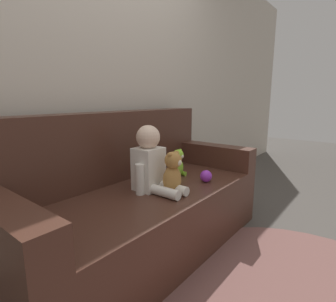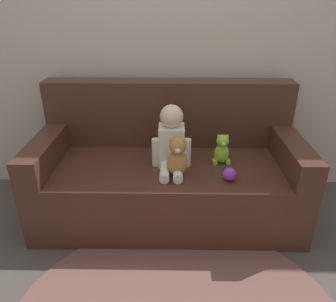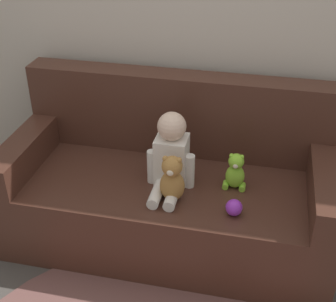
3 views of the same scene
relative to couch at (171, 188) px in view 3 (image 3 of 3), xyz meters
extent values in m
plane|color=#4C4742|center=(0.00, -0.06, -0.33)|extent=(12.00, 12.00, 0.00)
cube|color=beige|center=(0.00, 0.44, 0.97)|extent=(8.00, 0.05, 2.60)
cube|color=#47281E|center=(0.00, -0.06, -0.11)|extent=(1.86, 0.83, 0.45)
cube|color=#47281E|center=(0.00, 0.27, 0.37)|extent=(1.86, 0.18, 0.50)
cube|color=#47281E|center=(-0.85, -0.06, 0.21)|extent=(0.16, 0.83, 0.19)
cube|color=#47281E|center=(0.85, -0.06, 0.21)|extent=(0.16, 0.83, 0.19)
cube|color=white|center=(0.02, -0.09, 0.26)|extent=(0.17, 0.16, 0.28)
sphere|color=beige|center=(0.02, -0.09, 0.47)|extent=(0.16, 0.16, 0.16)
cylinder|color=white|center=(-0.02, -0.27, 0.15)|extent=(0.06, 0.20, 0.06)
cylinder|color=white|center=(0.07, -0.27, 0.15)|extent=(0.06, 0.20, 0.06)
cylinder|color=white|center=(-0.08, -0.11, 0.22)|extent=(0.06, 0.06, 0.20)
cylinder|color=white|center=(0.13, -0.11, 0.22)|extent=(0.06, 0.06, 0.20)
ellipsoid|color=#AD7A3D|center=(0.06, -0.26, 0.21)|extent=(0.13, 0.11, 0.18)
sphere|color=#AD7A3D|center=(0.06, -0.26, 0.34)|extent=(0.11, 0.11, 0.11)
sphere|color=#AD7A3D|center=(0.03, -0.26, 0.38)|extent=(0.03, 0.03, 0.03)
sphere|color=#AD7A3D|center=(0.10, -0.26, 0.38)|extent=(0.03, 0.03, 0.03)
sphere|color=beige|center=(0.06, -0.31, 0.33)|extent=(0.04, 0.04, 0.04)
ellipsoid|color=#8CD133|center=(0.38, -0.07, 0.19)|extent=(0.10, 0.09, 0.14)
sphere|color=#8CD133|center=(0.38, -0.07, 0.29)|extent=(0.09, 0.09, 0.09)
sphere|color=#8CD133|center=(0.35, -0.07, 0.32)|extent=(0.02, 0.02, 0.02)
sphere|color=#8CD133|center=(0.40, -0.07, 0.32)|extent=(0.02, 0.02, 0.02)
sphere|color=beige|center=(0.38, -0.11, 0.28)|extent=(0.03, 0.03, 0.03)
cylinder|color=#8CD133|center=(0.33, -0.08, 0.13)|extent=(0.03, 0.06, 0.03)
cylinder|color=#8CD133|center=(0.42, -0.08, 0.13)|extent=(0.03, 0.06, 0.03)
sphere|color=purple|center=(0.40, -0.31, 0.16)|extent=(0.09, 0.09, 0.09)
camera|label=1|loc=(-1.20, -1.23, 0.72)|focal=28.00mm
camera|label=2|loc=(0.03, -2.13, 1.20)|focal=35.00mm
camera|label=3|loc=(0.48, -2.22, 1.64)|focal=50.00mm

